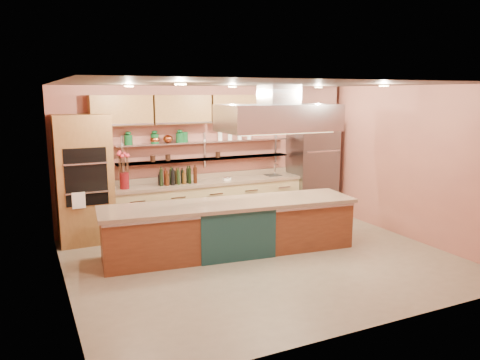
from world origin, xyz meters
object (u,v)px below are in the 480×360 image
kitchen_scale (227,178)px  green_canister (184,137)px  refrigerator (312,167)px  copper_kettle (168,139)px  island (230,228)px  flower_vase (124,181)px

kitchen_scale → green_canister: (-0.82, 0.22, 0.84)m
refrigerator → green_canister: refrigerator is taller
copper_kettle → green_canister: (0.32, 0.00, 0.02)m
copper_kettle → kitchen_scale: bearing=-10.9°
copper_kettle → green_canister: bearing=0.0°
island → copper_kettle: 2.32m
refrigerator → kitchen_scale: (-2.05, 0.01, -0.08)m
island → flower_vase: (-1.41, 1.60, 0.64)m
refrigerator → island: (-2.69, -1.59, -0.61)m
copper_kettle → flower_vase: bearing=-166.4°
green_canister → kitchen_scale: bearing=-15.1°
island → flower_vase: bearing=137.6°
refrigerator → copper_kettle: (-3.19, 0.23, 0.74)m
flower_vase → kitchen_scale: size_ratio=2.03×
flower_vase → green_canister: size_ratio=1.52×
refrigerator → green_canister: (-2.87, 0.23, 0.76)m
refrigerator → copper_kettle: bearing=175.9°
refrigerator → island: bearing=-149.5°
island → copper_kettle: size_ratio=21.86×
kitchen_scale → green_canister: 1.19m
copper_kettle → refrigerator: bearing=-4.1°
copper_kettle → island: bearing=-74.5°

